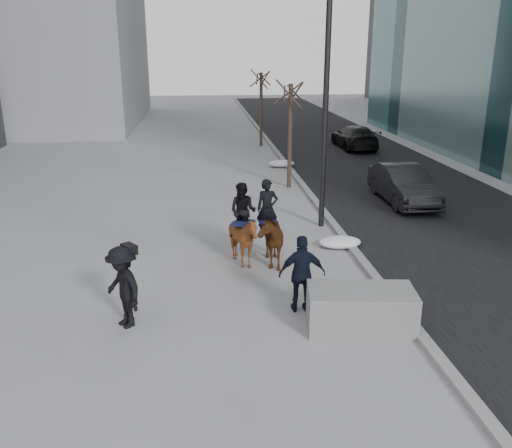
{
  "coord_description": "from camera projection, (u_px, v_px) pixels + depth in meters",
  "views": [
    {
      "loc": [
        -1.3,
        -11.26,
        5.53
      ],
      "look_at": [
        0.0,
        1.2,
        1.5
      ],
      "focal_mm": 38.0,
      "sensor_mm": 36.0,
      "label": 1
    }
  ],
  "objects": [
    {
      "name": "road",
      "position": [
        400.0,
        189.0,
        22.64
      ],
      "size": [
        8.0,
        90.0,
        0.01
      ],
      "primitive_type": "cube",
      "color": "black",
      "rests_on": "ground"
    },
    {
      "name": "mounted_right",
      "position": [
        244.0,
        233.0,
        14.37
      ],
      "size": [
        1.63,
        1.7,
        2.23
      ],
      "color": "#522710",
      "rests_on": "ground"
    },
    {
      "name": "mounted_left",
      "position": [
        268.0,
        233.0,
        14.49
      ],
      "size": [
        0.89,
        1.81,
        2.3
      ],
      "color": "#47240E",
      "rests_on": "ground"
    },
    {
      "name": "lamppost",
      "position": [
        329.0,
        69.0,
        16.15
      ],
      "size": [
        0.25,
        2.38,
        9.09
      ],
      "color": "black",
      "rests_on": "ground"
    },
    {
      "name": "car_near",
      "position": [
        404.0,
        184.0,
        20.37
      ],
      "size": [
        1.5,
        4.29,
        1.41
      ],
      "primitive_type": "imported",
      "rotation": [
        0.0,
        0.0,
        0.0
      ],
      "color": "black",
      "rests_on": "ground"
    },
    {
      "name": "snow_piles",
      "position": [
        301.0,
        190.0,
        21.73
      ],
      "size": [
        1.31,
        12.37,
        0.33
      ],
      "color": "white",
      "rests_on": "ground"
    },
    {
      "name": "camera_crew",
      "position": [
        123.0,
        287.0,
        11.14
      ],
      "size": [
        1.19,
        1.3,
        1.75
      ],
      "color": "black",
      "rests_on": "ground"
    },
    {
      "name": "car_far",
      "position": [
        355.0,
        137.0,
        31.72
      ],
      "size": [
        1.94,
        4.65,
        1.34
      ],
      "primitive_type": "imported",
      "rotation": [
        0.0,
        0.0,
        3.16
      ],
      "color": "black",
      "rests_on": "ground"
    },
    {
      "name": "tree_near",
      "position": [
        290.0,
        131.0,
        22.16
      ],
      "size": [
        1.2,
        1.2,
        4.73
      ],
      "primitive_type": null,
      "color": "#33261E",
      "rests_on": "ground"
    },
    {
      "name": "ground",
      "position": [
        261.0,
        302.0,
        12.48
      ],
      "size": [
        120.0,
        120.0,
        0.0
      ],
      "primitive_type": "plane",
      "color": "gray",
      "rests_on": "ground"
    },
    {
      "name": "feeder",
      "position": [
        302.0,
        274.0,
        11.8
      ],
      "size": [
        1.04,
        0.87,
        1.75
      ],
      "color": "black",
      "rests_on": "ground"
    },
    {
      "name": "planter",
      "position": [
        361.0,
        309.0,
        11.17
      ],
      "size": [
        2.3,
        1.35,
        0.87
      ],
      "primitive_type": "cube",
      "rotation": [
        0.0,
        0.0,
        -0.13
      ],
      "color": "gray",
      "rests_on": "ground"
    },
    {
      "name": "tree_far",
      "position": [
        261.0,
        106.0,
        32.08
      ],
      "size": [
        1.2,
        1.2,
        4.77
      ],
      "primitive_type": null,
      "color": "#372720",
      "rests_on": "ground"
    },
    {
      "name": "curb",
      "position": [
        306.0,
        190.0,
        22.23
      ],
      "size": [
        0.25,
        90.0,
        0.12
      ],
      "primitive_type": "cube",
      "color": "gray",
      "rests_on": "ground"
    }
  ]
}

